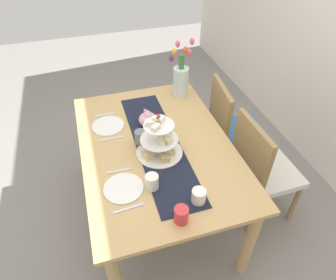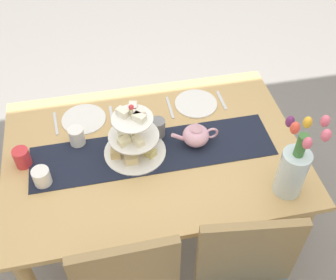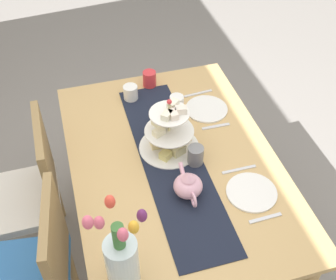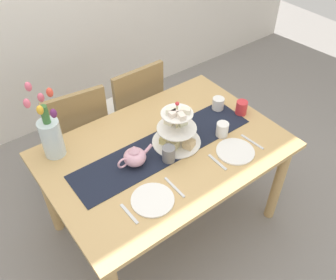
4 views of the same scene
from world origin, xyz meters
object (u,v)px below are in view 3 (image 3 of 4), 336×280
fork_right (216,126)px  mug_grey (196,155)px  knife_right (198,93)px  dinner_plate_right (207,109)px  teapot (188,185)px  dinner_plate_left (252,192)px  chair_left (36,271)px  dining_table (174,175)px  knife_left (239,169)px  tulip_vase (122,258)px  tiered_cake_stand (169,134)px  chair_right (30,190)px  cream_jug (131,93)px  mug_orange (149,79)px  mug_white_text (177,104)px  fork_left (265,218)px

fork_right → mug_grey: mug_grey is taller
knife_right → dinner_plate_right: bearing=180.0°
knife_right → mug_grey: bearing=159.7°
teapot → fork_right: 0.48m
dinner_plate_left → mug_grey: mug_grey is taller
chair_left → fork_right: (0.44, -1.00, 0.23)m
dining_table → knife_left: size_ratio=8.47×
fork_right → tulip_vase: bearing=138.3°
mug_grey → fork_right: bearing=-41.0°
tiered_cake_stand → tulip_vase: 0.73m
chair_right → dining_table: bearing=-106.4°
knife_right → mug_grey: (-0.50, 0.19, 0.05)m
dining_table → cream_jug: cream_jug is taller
tiered_cake_stand → knife_left: (-0.23, -0.28, -0.09)m
dining_table → mug_orange: 0.63m
mug_grey → chair_left: bearing=105.6°
tulip_vase → fork_right: tulip_vase is taller
mug_grey → mug_white_text: (0.40, -0.03, -0.00)m
chair_left → knife_left: 1.03m
tulip_vase → fork_left: bearing=-80.2°
dining_table → fork_right: size_ratio=9.59×
dinner_plate_left → tulip_vase: bearing=111.8°
tulip_vase → mug_white_text: size_ratio=4.87×
dining_table → fork_left: 0.53m
cream_jug → mug_grey: 0.60m
chair_left → chair_right: bearing=-0.1°
knife_left → fork_right: (0.31, 0.00, 0.00)m
chair_right → mug_white_text: (0.14, -0.84, 0.28)m
fork_left → mug_grey: bearing=25.4°
dining_table → mug_white_text: 0.40m
dining_table → tulip_vase: size_ratio=3.11×
cream_jug → teapot: bearing=-172.4°
chair_left → mug_orange: bearing=-40.5°
mug_grey → tulip_vase: bearing=138.1°
dining_table → mug_grey: (-0.04, -0.09, 0.16)m
chair_right → tulip_vase: 0.92m
chair_right → dinner_plate_left: chair_right is taller
chair_right → dinner_plate_right: (0.10, -1.00, 0.24)m
fork_right → mug_white_text: 0.25m
chair_right → dinner_plate_left: 1.14m
tulip_vase → mug_white_text: tulip_vase is taller
tiered_cake_stand → mug_white_text: tiered_cake_stand is taller
chair_right → fork_left: bearing=-122.9°
chair_left → dinner_plate_right: size_ratio=3.96×
chair_right → dinner_plate_right: bearing=-84.0°
dining_table → tulip_vase: 0.70m
knife_left → mug_white_text: mug_white_text is taller
cream_jug → mug_grey: (-0.57, -0.19, 0.01)m
mug_white_text → mug_orange: size_ratio=1.00×
tiered_cake_stand → teapot: bearing=179.7°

